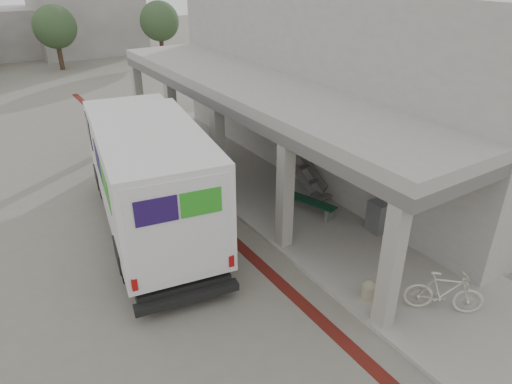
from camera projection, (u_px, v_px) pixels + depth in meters
ground at (232, 278)px, 12.51m from camera, size 120.00×120.00×0.00m
bike_lane_stripe at (228, 235)px, 14.48m from camera, size 0.35×40.00×0.01m
sidewalk at (341, 234)px, 14.40m from camera, size 4.40×28.00×0.12m
transit_building at (324, 87)px, 17.60m from camera, size 7.60×17.00×7.00m
tree_mid at (55, 27)px, 34.44m from camera, size 3.20×3.20×4.80m
tree_right at (160, 21)px, 37.55m from camera, size 3.20×3.20×4.80m
fedex_truck at (148, 174)px, 13.89m from camera, size 4.04×8.99×3.70m
bench at (308, 203)px, 15.36m from camera, size 1.03×2.09×0.48m
bollard_near at (379, 309)px, 10.83m from camera, size 0.37×0.37×0.56m
bollard_far at (369, 289)px, 11.51m from camera, size 0.35×0.35×0.53m
utility_cabinet at (378, 217)px, 14.25m from camera, size 0.49×0.64×1.01m
bicycle_cream at (444, 292)px, 10.95m from camera, size 1.73×1.67×1.13m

